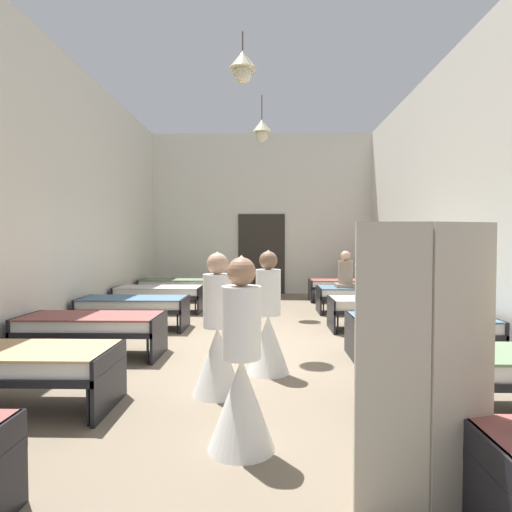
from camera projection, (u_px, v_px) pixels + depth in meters
The scene contains 18 objects.
ground_plane at pixel (256, 345), 6.77m from camera, with size 7.18×13.05×0.10m, color #7A6B56.
room_shell at pixel (258, 197), 8.09m from camera, with size 6.98×12.65×4.82m.
bed_left_row_1 at pixel (13, 363), 4.06m from camera, with size 1.90×0.84×0.57m.
bed_right_row_1 at pixel (492, 366), 3.94m from camera, with size 1.90×0.84×0.57m.
bed_left_row_2 at pixel (92, 325), 5.90m from camera, with size 1.90×0.84×0.57m.
bed_right_row_2 at pixel (421, 326), 5.78m from camera, with size 1.90×0.84×0.57m.
bed_left_row_3 at pixel (134, 305), 7.74m from camera, with size 1.90×0.84×0.57m.
bed_right_row_3 at pixel (384, 306), 7.62m from camera, with size 1.90×0.84×0.57m.
bed_left_row_4 at pixel (159, 293), 9.58m from camera, with size 1.90×0.84×0.57m.
bed_right_row_4 at pixel (361, 293), 9.46m from camera, with size 1.90×0.84×0.57m.
bed_left_row_5 at pixel (177, 284), 11.42m from camera, with size 1.90×0.84×0.57m.
bed_right_row_5 at pixel (346, 285), 11.30m from camera, with size 1.90×0.84×0.57m.
nurse_near_aisle at pixel (268, 329), 5.17m from camera, with size 0.52×0.52×1.49m.
nurse_mid_aisle at pixel (242, 380), 3.27m from camera, with size 0.52×0.52×1.49m.
nurse_far_aisle at pixel (218, 344), 4.44m from camera, with size 0.52×0.52×1.49m.
patient_seated_primary at pixel (345, 274), 9.43m from camera, with size 0.44×0.44×0.80m.
potted_plant at pixel (238, 275), 10.72m from camera, with size 0.65×0.65×1.18m.
privacy_screen at pixel (466, 373), 2.42m from camera, with size 1.23×0.27×1.70m.
Camera 1 is at (0.17, -6.72, 1.59)m, focal length 30.09 mm.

